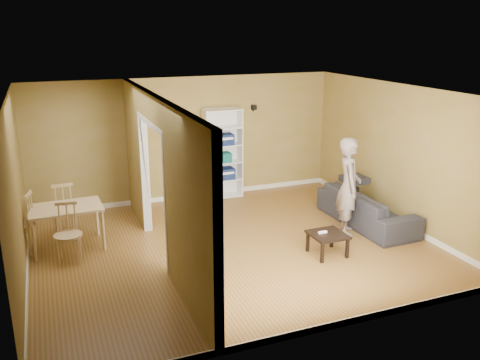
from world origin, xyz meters
name	(u,v)px	position (x,y,z in m)	size (l,w,h in m)	color
room_shell	(233,173)	(0.00, 0.00, 1.30)	(6.50, 6.50, 6.50)	#905C39
partition	(160,181)	(-1.20, 0.00, 1.30)	(0.22, 5.50, 2.60)	#9D7C4B
wall_speaker	(254,107)	(1.50, 2.69, 1.90)	(0.10, 0.10, 0.10)	black
sofa	(367,203)	(2.70, 0.06, 0.42)	(0.94, 2.19, 0.83)	#2E2E31
person	(349,178)	(2.11, -0.18, 1.03)	(0.59, 0.75, 2.06)	slate
bookshelf	(222,153)	(0.72, 2.60, 0.97)	(0.81, 0.36, 1.93)	white
paper_box_navy_a	(223,173)	(0.73, 2.56, 0.53)	(0.46, 0.30, 0.24)	navy
paper_box_teal	(222,158)	(0.70, 2.56, 0.89)	(0.39, 0.25, 0.20)	#125C5C
paper_box_navy_b	(222,139)	(0.72, 2.56, 1.28)	(0.45, 0.29, 0.23)	navy
coffee_table	(328,237)	(1.31, -0.85, 0.32)	(0.55, 0.55, 0.37)	black
game_controller	(323,232)	(1.24, -0.80, 0.39)	(0.15, 0.04, 0.03)	white
dining_table	(66,211)	(-2.59, 0.98, 0.65)	(1.16, 0.78, 0.73)	beige
chair_left	(20,223)	(-3.31, 1.05, 0.51)	(0.47, 0.47, 1.02)	tan
chair_near	(68,234)	(-2.61, 0.42, 0.47)	(0.43, 0.43, 0.95)	tan
chair_far	(64,208)	(-2.61, 1.60, 0.50)	(0.46, 0.46, 1.00)	tan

